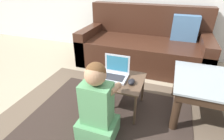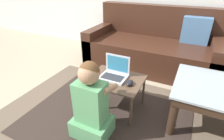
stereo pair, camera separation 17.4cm
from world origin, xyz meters
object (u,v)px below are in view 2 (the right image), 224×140
at_px(laptop_desk, 115,82).
at_px(computer_mouse, 130,83).
at_px(person_seated, 91,105).
at_px(couch, 152,47).
at_px(laptop, 114,74).

xyz_separation_m(laptop_desk, computer_mouse, (0.16, -0.04, 0.06)).
bearing_deg(laptop_desk, computer_mouse, -13.30).
height_order(laptop_desk, computer_mouse, computer_mouse).
xyz_separation_m(laptop_desk, person_seated, (-0.03, -0.40, -0.00)).
bearing_deg(person_seated, computer_mouse, 62.35).
height_order(computer_mouse, person_seated, person_seated).
bearing_deg(computer_mouse, couch, 94.58).
distance_m(laptop_desk, laptop, 0.08).
distance_m(couch, laptop, 1.17).
bearing_deg(laptop_desk, person_seated, -93.73).
bearing_deg(person_seated, laptop_desk, 86.27).
xyz_separation_m(couch, laptop_desk, (-0.07, -1.19, 0.02)).
relative_size(laptop_desk, computer_mouse, 5.51).
xyz_separation_m(laptop, person_seated, (-0.00, -0.43, -0.08)).
xyz_separation_m(laptop, computer_mouse, (0.19, -0.06, -0.02)).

